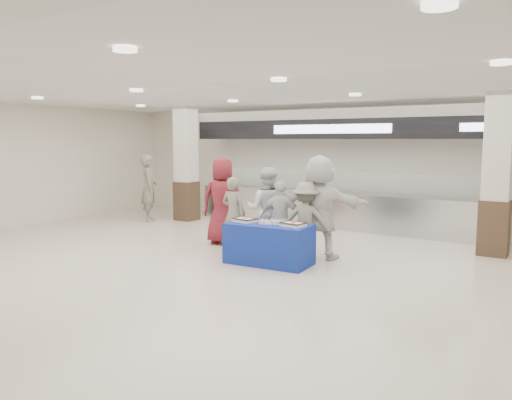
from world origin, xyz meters
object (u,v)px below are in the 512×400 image
Objects in this scene: chef_short at (281,219)px; civilian_white at (319,207)px; cupcake_tray at (272,222)px; soldier_b at (306,221)px; soldier_bg at (149,188)px; chef_tall at (267,209)px; sheet_cake_left at (245,220)px; sheet_cake_right at (293,224)px; civilian_maroon at (223,201)px; display_table at (269,244)px; soldier_a at (234,213)px.

civilian_white is (0.70, 0.27, 0.25)m from chef_short.
civilian_white reaches higher than cupcake_tray.
soldier_bg reaches higher than soldier_b.
chef_short is at bearing -15.29° from soldier_b.
chef_tall is at bearing -42.24° from chef_short.
sheet_cake_left is 1.00m from sheet_cake_right.
civilian_maroon is 3.81m from soldier_bg.
chef_tall is at bearing 120.05° from display_table.
soldier_bg is (-5.87, 2.31, 0.14)m from sheet_cake_right.
display_table is 0.65m from sheet_cake_left.
civilian_white is at bearing 159.50° from chef_tall.
soldier_bg is (-3.57, 1.32, -0.02)m from civilian_maroon.
sheet_cake_right is 0.21× the size of civilian_white.
soldier_a is 1.87m from civilian_white.
display_table is at bearing -179.28° from sheet_cake_right.
cupcake_tray is at bearing 129.84° from civilian_maroon.
sheet_cake_right reaches higher than cupcake_tray.
sheet_cake_right is 0.28× the size of soldier_a.
soldier_b reaches higher than chef_short.
chef_short is at bearing 5.71° from civilian_white.
chef_short is at bearing 145.75° from civilian_maroon.
civilian_maroon is (-1.80, 0.99, 0.58)m from display_table.
civilian_maroon is 0.95× the size of civilian_white.
sheet_cake_right is 1.40m from chef_tall.
sheet_cake_right is 0.44m from cupcake_tray.
cupcake_tray is 0.28× the size of chef_tall.
sheet_cake_right is 0.24× the size of chef_tall.
sheet_cake_left reaches higher than cupcake_tray.
display_table is at bearing 128.73° from civilian_maroon.
chef_short is 0.75× the size of civilian_white.
soldier_a is 4.45m from soldier_bg.
civilian_maroon is 1.27× the size of chef_short.
chef_tall is 1.16× the size of soldier_b.
chef_short is (0.47, -0.24, -0.12)m from chef_tall.
soldier_bg reaches higher than chef_tall.
cupcake_tray is 0.33× the size of soldier_b.
soldier_a is at bearing 149.02° from display_table.
soldier_a is 1.14m from chef_short.
chef_tall is 1.18m from civilian_white.
soldier_b is at bearing 53.10° from display_table.
civilian_maroon is 2.26m from soldier_b.
chef_tall reaches higher than chef_short.
soldier_a reaches higher than display_table.
civilian_white is at bearing 41.96° from sheet_cake_left.
sheet_cake_right is 1.87m from soldier_a.
sheet_cake_left is at bearing 21.26° from soldier_b.
soldier_bg is (-5.43, 2.30, 0.15)m from cupcake_tray.
chef_tall is (-0.65, 0.86, 0.08)m from cupcake_tray.
civilian_maroon reaches higher than sheet_cake_right.
civilian_white is (0.58, 0.91, 0.63)m from display_table.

